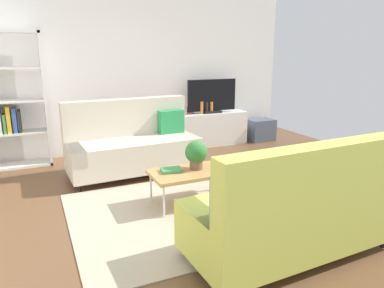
{
  "coord_description": "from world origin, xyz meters",
  "views": [
    {
      "loc": [
        -1.59,
        -3.72,
        1.8
      ],
      "look_at": [
        0.24,
        0.35,
        0.65
      ],
      "focal_mm": 33.8,
      "sensor_mm": 36.0,
      "label": 1
    }
  ],
  "objects_px": {
    "table_book_0": "(171,170)",
    "vase_0": "(183,110)",
    "couch_beige": "(133,145)",
    "bottle_2": "(211,107)",
    "tv_console": "(211,129)",
    "potted_plant": "(196,153)",
    "vase_1": "(190,110)",
    "bottle_1": "(207,108)",
    "bookshelf": "(6,107)",
    "coffee_table": "(196,172)",
    "couch_green": "(294,211)",
    "tv": "(212,97)",
    "bottle_0": "(202,108)",
    "storage_trunk": "(260,130)"
  },
  "relations": [
    {
      "from": "table_book_0",
      "to": "vase_0",
      "type": "distance_m",
      "value": 2.72
    },
    {
      "from": "couch_beige",
      "to": "bottle_2",
      "type": "distance_m",
      "value": 2.11
    },
    {
      "from": "tv_console",
      "to": "vase_0",
      "type": "bearing_deg",
      "value": 175.07
    },
    {
      "from": "couch_beige",
      "to": "vase_0",
      "type": "xyz_separation_m",
      "value": [
        1.27,
        1.09,
        0.28
      ]
    },
    {
      "from": "potted_plant",
      "to": "vase_1",
      "type": "distance_m",
      "value": 2.67
    },
    {
      "from": "potted_plant",
      "to": "bottle_1",
      "type": "relative_size",
      "value": 1.6
    },
    {
      "from": "vase_1",
      "to": "vase_0",
      "type": "bearing_deg",
      "value": 180.0
    },
    {
      "from": "bookshelf",
      "to": "vase_1",
      "type": "relative_size",
      "value": 15.31
    },
    {
      "from": "coffee_table",
      "to": "bookshelf",
      "type": "relative_size",
      "value": 0.52
    },
    {
      "from": "couch_beige",
      "to": "tv_console",
      "type": "bearing_deg",
      "value": -153.21
    },
    {
      "from": "bottle_1",
      "to": "couch_green",
      "type": "bearing_deg",
      "value": -105.29
    },
    {
      "from": "couch_beige",
      "to": "vase_0",
      "type": "bearing_deg",
      "value": -141.87
    },
    {
      "from": "couch_green",
      "to": "potted_plant",
      "type": "height_order",
      "value": "couch_green"
    },
    {
      "from": "bookshelf",
      "to": "vase_1",
      "type": "height_order",
      "value": "bookshelf"
    },
    {
      "from": "tv_console",
      "to": "bottle_1",
      "type": "height_order",
      "value": "bottle_1"
    },
    {
      "from": "tv_console",
      "to": "vase_0",
      "type": "distance_m",
      "value": 0.71
    },
    {
      "from": "tv",
      "to": "bookshelf",
      "type": "relative_size",
      "value": 0.48
    },
    {
      "from": "bottle_2",
      "to": "coffee_table",
      "type": "bearing_deg",
      "value": -120.76
    },
    {
      "from": "bottle_0",
      "to": "vase_0",
      "type": "bearing_deg",
      "value": 165.79
    },
    {
      "from": "table_book_0",
      "to": "bottle_1",
      "type": "bearing_deg",
      "value": 55.23
    },
    {
      "from": "tv",
      "to": "bookshelf",
      "type": "distance_m",
      "value": 3.54
    },
    {
      "from": "tv_console",
      "to": "tv",
      "type": "relative_size",
      "value": 1.4
    },
    {
      "from": "couch_beige",
      "to": "vase_0",
      "type": "height_order",
      "value": "couch_beige"
    },
    {
      "from": "couch_green",
      "to": "potted_plant",
      "type": "xyz_separation_m",
      "value": [
        -0.27,
        1.47,
        0.17
      ]
    },
    {
      "from": "potted_plant",
      "to": "vase_0",
      "type": "bearing_deg",
      "value": 70.85
    },
    {
      "from": "vase_1",
      "to": "tv_console",
      "type": "bearing_deg",
      "value": -6.76
    },
    {
      "from": "bottle_1",
      "to": "tv_console",
      "type": "bearing_deg",
      "value": 19.14
    },
    {
      "from": "couch_green",
      "to": "coffee_table",
      "type": "height_order",
      "value": "couch_green"
    },
    {
      "from": "tv_console",
      "to": "potted_plant",
      "type": "xyz_separation_m",
      "value": [
        -1.44,
        -2.42,
        0.29
      ]
    },
    {
      "from": "tv",
      "to": "bottle_1",
      "type": "bearing_deg",
      "value": -170.16
    },
    {
      "from": "table_book_0",
      "to": "bottle_0",
      "type": "height_order",
      "value": "bottle_0"
    },
    {
      "from": "potted_plant",
      "to": "vase_0",
      "type": "height_order",
      "value": "vase_0"
    },
    {
      "from": "vase_0",
      "to": "bottle_0",
      "type": "xyz_separation_m",
      "value": [
        0.36,
        -0.09,
        0.04
      ]
    },
    {
      "from": "couch_beige",
      "to": "storage_trunk",
      "type": "xyz_separation_m",
      "value": [
        2.95,
        0.94,
        -0.22
      ]
    },
    {
      "from": "storage_trunk",
      "to": "bottle_0",
      "type": "distance_m",
      "value": 1.43
    },
    {
      "from": "coffee_table",
      "to": "bottle_0",
      "type": "xyz_separation_m",
      "value": [
        1.23,
        2.42,
        0.36
      ]
    },
    {
      "from": "tv",
      "to": "potted_plant",
      "type": "xyz_separation_m",
      "value": [
        -1.44,
        -2.4,
        -0.34
      ]
    },
    {
      "from": "couch_beige",
      "to": "bottle_0",
      "type": "xyz_separation_m",
      "value": [
        1.62,
        1.0,
        0.32
      ]
    },
    {
      "from": "bookshelf",
      "to": "bottle_0",
      "type": "bearing_deg",
      "value": -1.04
    },
    {
      "from": "couch_beige",
      "to": "table_book_0",
      "type": "xyz_separation_m",
      "value": [
        0.1,
        -1.35,
        -0.0
      ]
    },
    {
      "from": "bookshelf",
      "to": "bottle_1",
      "type": "bearing_deg",
      "value": -1.01
    },
    {
      "from": "coffee_table",
      "to": "storage_trunk",
      "type": "bearing_deg",
      "value": 42.74
    },
    {
      "from": "bottle_0",
      "to": "bottle_2",
      "type": "xyz_separation_m",
      "value": [
        0.21,
        0.0,
        -0.01
      ]
    },
    {
      "from": "storage_trunk",
      "to": "bookshelf",
      "type": "bearing_deg",
      "value": 178.52
    },
    {
      "from": "vase_0",
      "to": "vase_1",
      "type": "bearing_deg",
      "value": 0.0
    },
    {
      "from": "coffee_table",
      "to": "bookshelf",
      "type": "bearing_deg",
      "value": 129.97
    },
    {
      "from": "coffee_table",
      "to": "tv",
      "type": "xyz_separation_m",
      "value": [
        1.46,
        2.44,
        0.56
      ]
    },
    {
      "from": "tv",
      "to": "bottle_2",
      "type": "bearing_deg",
      "value": -125.16
    },
    {
      "from": "couch_green",
      "to": "bottle_2",
      "type": "height_order",
      "value": "couch_green"
    },
    {
      "from": "vase_1",
      "to": "bottle_2",
      "type": "relative_size",
      "value": 0.63
    }
  ]
}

